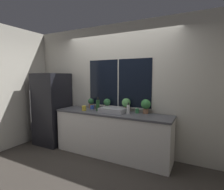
# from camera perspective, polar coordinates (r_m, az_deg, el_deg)

# --- Properties ---
(ground_plane) EXTENTS (14.00, 14.00, 0.00)m
(ground_plane) POSITION_cam_1_polar(r_m,az_deg,el_deg) (3.57, -2.39, -20.66)
(ground_plane) COLOR #38332D
(wall_back) EXTENTS (8.00, 0.09, 2.70)m
(wall_back) POSITION_cam_1_polar(r_m,az_deg,el_deg) (3.76, 2.31, 2.19)
(wall_back) COLOR beige
(wall_back) RESTS_ON ground_plane
(wall_left) EXTENTS (0.06, 7.00, 2.70)m
(wall_left) POSITION_cam_1_polar(r_m,az_deg,el_deg) (5.71, -14.28, 3.34)
(wall_left) COLOR beige
(wall_left) RESTS_ON ground_plane
(counter) EXTENTS (2.40, 0.59, 0.89)m
(counter) POSITION_cam_1_polar(r_m,az_deg,el_deg) (3.62, -0.16, -12.58)
(counter) COLOR white
(counter) RESTS_ON ground_plane
(refrigerator) EXTENTS (0.68, 0.70, 1.68)m
(refrigerator) POSITION_cam_1_polar(r_m,az_deg,el_deg) (4.44, -18.94, -4.20)
(refrigerator) COLOR black
(refrigerator) RESTS_ON ground_plane
(sink) EXTENTS (0.51, 0.43, 0.32)m
(sink) POSITION_cam_1_polar(r_m,az_deg,el_deg) (3.52, 0.48, -4.86)
(sink) COLOR #ADADB2
(sink) RESTS_ON counter
(potted_plant_far_left) EXTENTS (0.13, 0.13, 0.22)m
(potted_plant_far_left) POSITION_cam_1_polar(r_m,az_deg,el_deg) (3.99, -6.93, -2.44)
(potted_plant_far_left) COLOR #9E6B4C
(potted_plant_far_left) RESTS_ON counter
(potted_plant_center_left) EXTENTS (0.15, 0.15, 0.24)m
(potted_plant_center_left) POSITION_cam_1_polar(r_m,az_deg,el_deg) (3.77, -1.64, -2.81)
(potted_plant_center_left) COLOR #9E6B4C
(potted_plant_center_left) RESTS_ON counter
(potted_plant_center_right) EXTENTS (0.18, 0.18, 0.27)m
(potted_plant_center_right) POSITION_cam_1_polar(r_m,az_deg,el_deg) (3.57, 4.66, -2.76)
(potted_plant_center_right) COLOR #9E6B4C
(potted_plant_center_right) RESTS_ON counter
(potted_plant_far_right) EXTENTS (0.19, 0.19, 0.28)m
(potted_plant_far_right) POSITION_cam_1_polar(r_m,az_deg,el_deg) (3.44, 10.98, -3.23)
(potted_plant_far_right) COLOR #9E6B4C
(potted_plant_far_right) RESTS_ON counter
(soap_bottle) EXTENTS (0.06, 0.06, 0.22)m
(soap_bottle) POSITION_cam_1_polar(r_m,az_deg,el_deg) (3.37, 5.33, -4.63)
(soap_bottle) COLOR white
(soap_bottle) RESTS_ON counter
(bottle_tall) EXTENTS (0.07, 0.07, 0.29)m
(bottle_tall) POSITION_cam_1_polar(r_m,az_deg,el_deg) (3.66, -4.65, -3.29)
(bottle_tall) COLOR #235128
(bottle_tall) RESTS_ON counter
(mug_green) EXTENTS (0.07, 0.07, 0.09)m
(mug_green) POSITION_cam_1_polar(r_m,az_deg,el_deg) (3.46, 8.22, -5.14)
(mug_green) COLOR #38844C
(mug_green) RESTS_ON counter
(mug_blue) EXTENTS (0.08, 0.08, 0.08)m
(mug_blue) POSITION_cam_1_polar(r_m,az_deg,el_deg) (3.88, -6.51, -4.00)
(mug_blue) COLOR #3351AD
(mug_blue) RESTS_ON counter
(mug_yellow) EXTENTS (0.09, 0.09, 0.10)m
(mug_yellow) POSITION_cam_1_polar(r_m,az_deg,el_deg) (3.71, -9.13, -4.29)
(mug_yellow) COLOR gold
(mug_yellow) RESTS_ON counter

